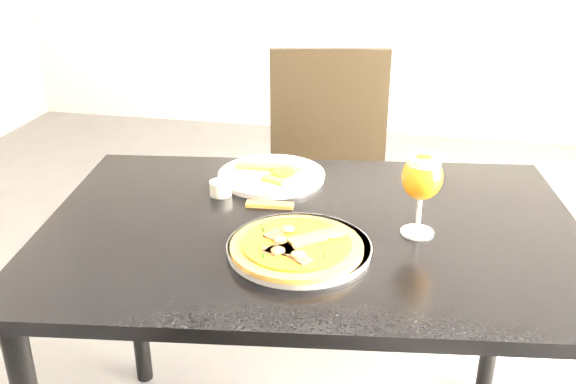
% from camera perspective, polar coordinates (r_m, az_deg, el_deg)
% --- Properties ---
extents(dining_table, '(1.30, 0.95, 0.75)m').
position_cam_1_polar(dining_table, '(1.48, 2.01, -6.01)').
color(dining_table, black).
rests_on(dining_table, ground).
extents(chair_far, '(0.52, 0.52, 0.95)m').
position_cam_1_polar(chair_far, '(2.26, 3.72, 1.21)').
color(chair_far, black).
rests_on(chair_far, ground).
extents(plate_main, '(0.38, 0.38, 0.02)m').
position_cam_1_polar(plate_main, '(1.33, 0.99, -5.00)').
color(plate_main, silver).
rests_on(plate_main, dining_table).
extents(pizza, '(0.27, 0.27, 0.03)m').
position_cam_1_polar(pizza, '(1.30, 0.82, -4.75)').
color(pizza, '#A17126').
rests_on(pizza, plate_main).
extents(plate_second, '(0.37, 0.37, 0.01)m').
position_cam_1_polar(plate_second, '(1.67, -1.48, 1.47)').
color(plate_second, silver).
rests_on(plate_second, dining_table).
extents(crust_scraps, '(0.19, 0.12, 0.01)m').
position_cam_1_polar(crust_scraps, '(1.66, -1.15, 1.80)').
color(crust_scraps, '#A17126').
rests_on(crust_scraps, plate_second).
extents(loose_crust, '(0.11, 0.03, 0.01)m').
position_cam_1_polar(loose_crust, '(1.52, -1.65, -1.15)').
color(loose_crust, '#A17126').
rests_on(loose_crust, dining_table).
extents(sauce_cup, '(0.05, 0.05, 0.04)m').
position_cam_1_polar(sauce_cup, '(1.58, -6.01, 0.40)').
color(sauce_cup, silver).
rests_on(sauce_cup, dining_table).
extents(beer_glass, '(0.09, 0.09, 0.18)m').
position_cam_1_polar(beer_glass, '(1.37, 11.84, 1.26)').
color(beer_glass, silver).
rests_on(beer_glass, dining_table).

